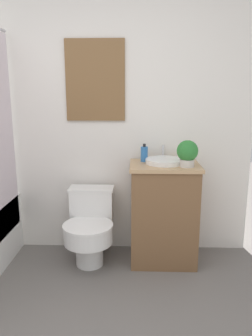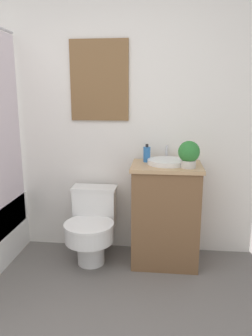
{
  "view_description": "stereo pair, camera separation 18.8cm",
  "coord_description": "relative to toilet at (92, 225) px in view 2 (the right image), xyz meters",
  "views": [
    {
      "loc": [
        0.57,
        -1.03,
        1.46
      ],
      "look_at": [
        0.49,
        1.47,
        0.89
      ],
      "focal_mm": 35.0,
      "sensor_mm": 36.0,
      "label": 1
    },
    {
      "loc": [
        0.76,
        -1.01,
        1.46
      ],
      "look_at": [
        0.49,
        1.47,
        0.89
      ],
      "focal_mm": 35.0,
      "sensor_mm": 36.0,
      "label": 2
    }
  ],
  "objects": [
    {
      "name": "soap_bottle",
      "position": [
        0.47,
        0.14,
        0.62
      ],
      "size": [
        0.06,
        0.06,
        0.16
      ],
      "color": "#2D6BB2",
      "rests_on": "vanity"
    },
    {
      "name": "vanity",
      "position": [
        0.64,
        0.05,
        0.11
      ],
      "size": [
        0.59,
        0.46,
        0.88
      ],
      "color": "brown",
      "rests_on": "ground_plane"
    },
    {
      "name": "sink",
      "position": [
        0.64,
        0.07,
        0.57
      ],
      "size": [
        0.33,
        0.36,
        0.13
      ],
      "color": "white",
      "rests_on": "vanity"
    },
    {
      "name": "wall_back",
      "position": [
        -0.16,
        0.31,
        0.93
      ],
      "size": [
        3.21,
        0.07,
        2.5
      ],
      "color": "white",
      "rests_on": "ground_plane"
    },
    {
      "name": "potted_plant",
      "position": [
        0.81,
        -0.05,
        0.67
      ],
      "size": [
        0.17,
        0.17,
        0.22
      ],
      "color": "beige",
      "rests_on": "vanity"
    },
    {
      "name": "toilet",
      "position": [
        0.0,
        0.0,
        0.0
      ],
      "size": [
        0.42,
        0.57,
        0.64
      ],
      "color": "white",
      "rests_on": "ground_plane"
    }
  ]
}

